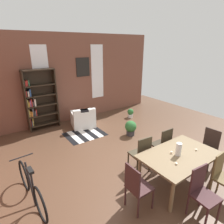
% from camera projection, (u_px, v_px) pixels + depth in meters
% --- Properties ---
extents(ground_plane, '(9.99, 9.99, 0.00)m').
position_uv_depth(ground_plane, '(138.00, 164.00, 4.85)').
color(ground_plane, brown).
extents(back_wall_brick, '(7.45, 0.12, 3.31)m').
position_uv_depth(back_wall_brick, '(71.00, 78.00, 7.29)').
color(back_wall_brick, brown).
rests_on(back_wall_brick, ground).
extents(window_pane_0, '(0.55, 0.02, 2.15)m').
position_uv_depth(window_pane_0, '(42.00, 77.00, 6.56)').
color(window_pane_0, white).
extents(window_pane_1, '(0.55, 0.02, 2.15)m').
position_uv_depth(window_pane_1, '(97.00, 72.00, 7.79)').
color(window_pane_1, white).
extents(dining_table, '(1.65, 1.04, 0.73)m').
position_uv_depth(dining_table, '(179.00, 157.00, 3.96)').
color(dining_table, brown).
rests_on(dining_table, ground).
extents(vase_on_table, '(0.12, 0.12, 0.28)m').
position_uv_depth(vase_on_table, '(179.00, 149.00, 3.85)').
color(vase_on_table, silver).
rests_on(vase_on_table, dining_table).
extents(tealight_candle_0, '(0.04, 0.04, 0.03)m').
position_uv_depth(tealight_candle_0, '(176.00, 164.00, 3.59)').
color(tealight_candle_0, silver).
rests_on(tealight_candle_0, dining_table).
extents(tealight_candle_1, '(0.04, 0.04, 0.04)m').
position_uv_depth(tealight_candle_1, '(171.00, 152.00, 3.96)').
color(tealight_candle_1, silver).
rests_on(tealight_candle_1, dining_table).
extents(tealight_candle_2, '(0.04, 0.04, 0.03)m').
position_uv_depth(tealight_candle_2, '(196.00, 150.00, 4.07)').
color(tealight_candle_2, silver).
rests_on(tealight_candle_2, dining_table).
extents(dining_chair_near_left, '(0.43, 0.43, 0.95)m').
position_uv_depth(dining_chair_near_left, '(202.00, 191.00, 3.24)').
color(dining_chair_near_left, '#3A1E21').
rests_on(dining_chair_near_left, ground).
extents(dining_chair_head_right, '(0.42, 0.42, 0.95)m').
position_uv_depth(dining_chair_head_right, '(208.00, 146.00, 4.66)').
color(dining_chair_head_right, '#2F231E').
rests_on(dining_chair_head_right, ground).
extents(dining_chair_head_left, '(0.40, 0.40, 0.95)m').
position_uv_depth(dining_chair_head_left, '(137.00, 186.00, 3.36)').
color(dining_chair_head_left, '#3A2021').
rests_on(dining_chair_head_left, ground).
extents(dining_chair_far_right, '(0.41, 0.41, 0.95)m').
position_uv_depth(dining_chair_far_right, '(163.00, 144.00, 4.78)').
color(dining_chair_far_right, '#2E261B').
rests_on(dining_chair_far_right, ground).
extents(dining_chair_far_left, '(0.43, 0.43, 0.95)m').
position_uv_depth(dining_chair_far_left, '(141.00, 153.00, 4.38)').
color(dining_chair_far_left, '#383122').
rests_on(dining_chair_far_left, ground).
extents(dining_chair_near_right, '(0.41, 0.41, 0.95)m').
position_uv_depth(dining_chair_near_right, '(223.00, 175.00, 3.64)').
color(dining_chair_near_right, brown).
rests_on(dining_chair_near_right, ground).
extents(bookshelf_tall, '(1.07, 0.31, 2.13)m').
position_uv_depth(bookshelf_tall, '(39.00, 100.00, 6.56)').
color(bookshelf_tall, '#2D2319').
rests_on(bookshelf_tall, ground).
extents(armchair_white, '(0.97, 0.97, 0.75)m').
position_uv_depth(armchair_white, '(83.00, 119.00, 6.98)').
color(armchair_white, white).
rests_on(armchair_white, ground).
extents(bicycle_second, '(0.44, 1.64, 0.88)m').
position_uv_depth(bicycle_second, '(31.00, 188.00, 3.57)').
color(bicycle_second, black).
rests_on(bicycle_second, ground).
extents(potted_plant_by_shelf, '(0.26, 0.26, 0.38)m').
position_uv_depth(potted_plant_by_shelf, '(130.00, 113.00, 7.86)').
color(potted_plant_by_shelf, silver).
rests_on(potted_plant_by_shelf, ground).
extents(potted_plant_corner, '(0.38, 0.38, 0.51)m').
position_uv_depth(potted_plant_corner, '(131.00, 128.00, 6.29)').
color(potted_plant_corner, '#333338').
rests_on(potted_plant_corner, ground).
extents(striped_rug, '(1.29, 1.01, 0.01)m').
position_uv_depth(striped_rug, '(85.00, 134.00, 6.44)').
color(striped_rug, black).
rests_on(striped_rug, ground).
extents(framed_picture, '(0.56, 0.03, 0.72)m').
position_uv_depth(framed_picture, '(83.00, 67.00, 7.35)').
color(framed_picture, black).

